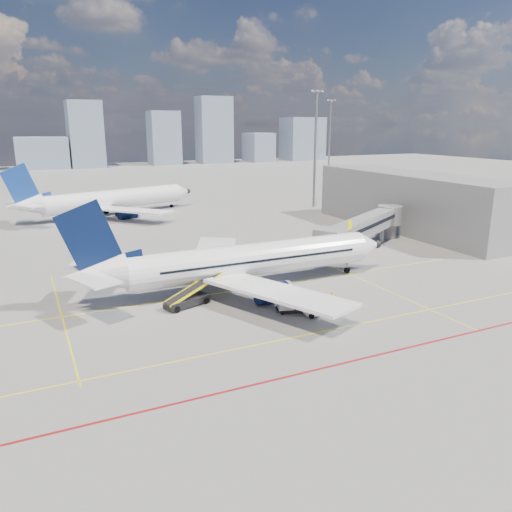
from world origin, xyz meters
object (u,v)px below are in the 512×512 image
at_px(baggage_tug, 316,308).
at_px(ramp_worker, 332,299).
at_px(belt_loader, 188,299).
at_px(cargo_dolly, 294,302).
at_px(main_aircraft, 240,262).
at_px(second_aircraft, 108,200).

xyz_separation_m(baggage_tug, ramp_worker, (2.99, 1.54, 0.03)).
bearing_deg(belt_loader, ramp_worker, -44.53).
distance_m(cargo_dolly, belt_loader, 10.97).
relative_size(main_aircraft, cargo_dolly, 10.36).
bearing_deg(cargo_dolly, second_aircraft, 113.52).
xyz_separation_m(baggage_tug, belt_loader, (-10.47, 8.01, -0.05)).
height_order(main_aircraft, baggage_tug, main_aircraft).
bearing_deg(main_aircraft, cargo_dolly, -77.25).
height_order(cargo_dolly, ramp_worker, cargo_dolly).
distance_m(second_aircraft, cargo_dolly, 64.38).
bearing_deg(cargo_dolly, baggage_tug, -36.70).
xyz_separation_m(baggage_tug, cargo_dolly, (-1.38, 1.87, 0.27)).
bearing_deg(second_aircraft, cargo_dolly, -100.28).
xyz_separation_m(cargo_dolly, ramp_worker, (4.37, -0.33, -0.24)).
bearing_deg(baggage_tug, ramp_worker, 33.79).
xyz_separation_m(main_aircraft, ramp_worker, (6.34, -9.18, -2.42)).
height_order(cargo_dolly, belt_loader, belt_loader).
height_order(main_aircraft, belt_loader, main_aircraft).
bearing_deg(belt_loader, main_aircraft, 2.02).
distance_m(second_aircraft, baggage_tug, 66.42).
bearing_deg(belt_loader, second_aircraft, 69.57).
xyz_separation_m(cargo_dolly, belt_loader, (-9.09, 6.14, -0.31)).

